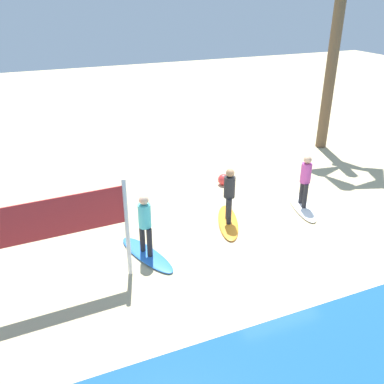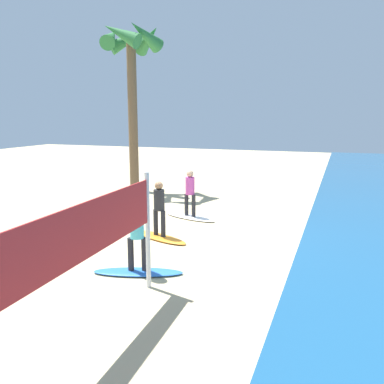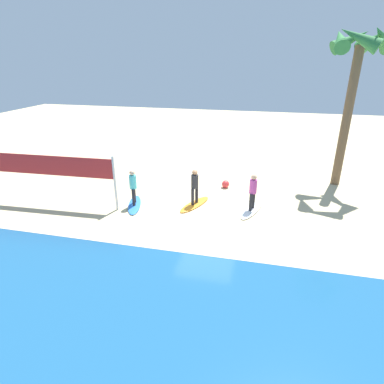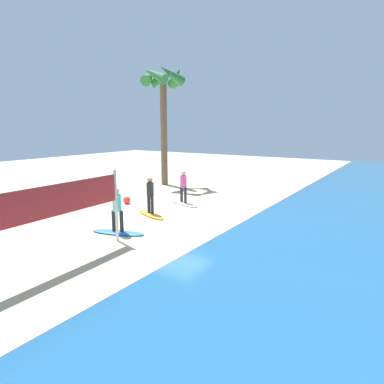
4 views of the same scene
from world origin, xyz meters
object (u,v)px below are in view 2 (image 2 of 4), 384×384
surfer_blue (137,231)px  surfer_white (190,190)px  surfer_orange (159,205)px  surfboard_white (190,217)px  beach_ball (107,217)px  palm_tree (131,56)px  surfboard_orange (160,237)px  surfboard_blue (138,272)px

surfer_blue → surfer_white: bearing=-172.8°
surfer_orange → surfer_blue: bearing=14.1°
surfboard_white → beach_ball: (1.50, -2.51, 0.15)m
surfer_blue → beach_ball: size_ratio=4.19×
surfer_orange → palm_tree: (-6.80, -4.43, 5.23)m
surfboard_white → surfboard_orange: bearing=-72.6°
surfboard_blue → surfboard_white: bearing=79.6°
surfer_white → beach_ball: surfer_white is taller
surfboard_orange → palm_tree: palm_tree is taller
surfboard_orange → palm_tree: size_ratio=0.27×
surfboard_orange → palm_tree: 10.22m
surfboard_white → surfer_blue: bearing=-65.2°
surfer_orange → surfboard_blue: (2.70, 0.68, -0.99)m
surfboard_orange → surfer_orange: 0.99m
surfer_white → surfboard_white: bearing=-153.4°
surfboard_orange → surfer_blue: (2.70, 0.68, 0.99)m
surfer_white → surfboard_blue: surfer_white is taller
surfboard_white → surfboard_blue: bearing=-65.2°
surfboard_blue → beach_ball: size_ratio=5.37×
surfboard_white → surfboard_orange: (2.60, -0.01, 0.00)m
surfboard_white → surfboard_blue: (5.30, 0.67, 0.00)m
surfer_orange → surfboard_orange: bearing=90.0°
palm_tree → surfboard_blue: bearing=28.3°
surfer_orange → beach_ball: (-1.09, -2.50, -0.84)m
surfboard_blue → surfer_blue: surfer_blue is taller
surfer_white → surfer_orange: 2.60m
palm_tree → beach_ball: (5.71, 1.93, -6.07)m
surfer_blue → beach_ball: 5.02m
surfboard_white → surfer_blue: size_ratio=1.28×
palm_tree → surfboard_white: bearing=46.5°
surfboard_blue → surfer_orange: bearing=86.5°
surfer_white → surfboard_blue: bearing=7.2°
surfboard_white → palm_tree: (-4.20, -4.44, 6.22)m
surfer_blue → surfer_orange: bearing=-165.9°
surfer_orange → surfboard_white: bearing=179.8°
surfer_white → beach_ball: bearing=-59.0°
surfboard_orange → surfboard_blue: 2.78m
surfboard_orange → surfer_blue: 2.96m
surfer_blue → surfboard_orange: bearing=-165.9°
surfboard_white → surfboard_blue: 5.34m
surfer_white → surfboard_blue: 5.43m
surfer_orange → surfer_blue: (2.70, 0.68, 0.00)m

